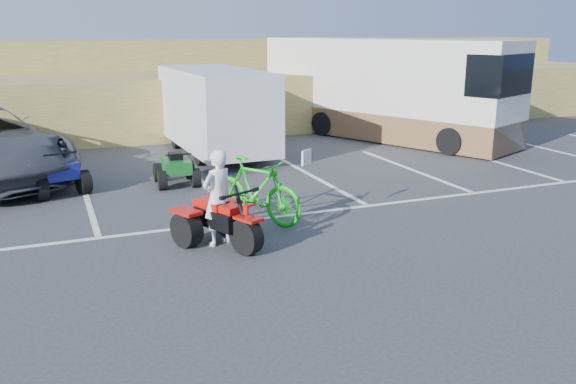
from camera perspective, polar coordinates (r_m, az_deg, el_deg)
name	(u,v)px	position (r m, az deg, el deg)	size (l,w,h in m)	color
ground	(292,264)	(9.62, 0.37, -6.77)	(100.00, 100.00, 0.00)	#333335
parking_stripes	(259,195)	(13.52, -2.75, -0.26)	(28.00, 5.16, 0.01)	white
grass_embankment	(138,87)	(24.08, -13.89, 9.53)	(40.00, 8.50, 3.10)	olive
red_trike_atv	(225,246)	(10.45, -5.92, -5.04)	(1.20, 1.60, 1.04)	#B60F0A
rider	(218,198)	(10.31, -6.59, -0.53)	(0.60, 0.39, 1.65)	white
green_dirt_bike	(256,190)	(11.52, -3.05, 0.19)	(0.59, 2.08, 1.25)	#14BF19
cargo_trailer	(216,109)	(17.88, -6.79, 7.73)	(2.28, 5.30, 2.44)	silver
rv_motorhome	(385,96)	(20.74, 9.04, 8.85)	(5.71, 9.02, 3.20)	silver
quad_atv_blue	(56,192)	(14.70, -20.88, -0.01)	(1.15, 1.54, 1.01)	navy
quad_atv_green	(177,184)	(14.68, -10.35, 0.73)	(0.95, 1.28, 0.83)	#13571E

